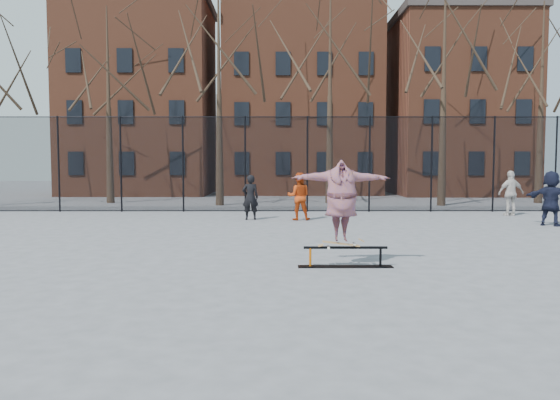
{
  "coord_description": "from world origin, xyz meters",
  "views": [
    {
      "loc": [
        0.03,
        -9.83,
        2.09
      ],
      "look_at": [
        0.04,
        1.5,
        1.3
      ],
      "focal_mm": 35.0,
      "sensor_mm": 36.0,
      "label": 1
    }
  ],
  "objects_px": {
    "bystander_navy": "(551,198)",
    "skate_rail": "(345,259)",
    "bystander_red": "(299,196)",
    "skateboard": "(341,244)",
    "skater": "(341,201)",
    "bystander_black": "(250,197)",
    "bystander_white": "(511,193)"
  },
  "relations": [
    {
      "from": "skater",
      "to": "bystander_black",
      "type": "distance_m",
      "value": 9.19
    },
    {
      "from": "skateboard",
      "to": "bystander_white",
      "type": "distance_m",
      "value": 12.99
    },
    {
      "from": "skate_rail",
      "to": "skateboard",
      "type": "height_order",
      "value": "skateboard"
    },
    {
      "from": "skate_rail",
      "to": "skater",
      "type": "height_order",
      "value": "skater"
    },
    {
      "from": "skateboard",
      "to": "bystander_red",
      "type": "relative_size",
      "value": 0.47
    },
    {
      "from": "skateboard",
      "to": "bystander_navy",
      "type": "height_order",
      "value": "bystander_navy"
    },
    {
      "from": "bystander_black",
      "to": "bystander_red",
      "type": "height_order",
      "value": "bystander_red"
    },
    {
      "from": "bystander_red",
      "to": "bystander_navy",
      "type": "height_order",
      "value": "bystander_navy"
    },
    {
      "from": "skater",
      "to": "bystander_red",
      "type": "bearing_deg",
      "value": 90.89
    },
    {
      "from": "skater",
      "to": "bystander_black",
      "type": "relative_size",
      "value": 1.22
    },
    {
      "from": "bystander_black",
      "to": "bystander_red",
      "type": "distance_m",
      "value": 1.75
    },
    {
      "from": "skate_rail",
      "to": "skateboard",
      "type": "distance_m",
      "value": 0.31
    },
    {
      "from": "skateboard",
      "to": "skater",
      "type": "distance_m",
      "value": 0.85
    },
    {
      "from": "skater",
      "to": "bystander_white",
      "type": "relative_size",
      "value": 1.13
    },
    {
      "from": "bystander_black",
      "to": "skater",
      "type": "bearing_deg",
      "value": 97.87
    },
    {
      "from": "bystander_red",
      "to": "bystander_white",
      "type": "distance_m",
      "value": 8.47
    },
    {
      "from": "skater",
      "to": "bystander_white",
      "type": "height_order",
      "value": "skater"
    },
    {
      "from": "bystander_navy",
      "to": "bystander_black",
      "type": "bearing_deg",
      "value": 32.84
    },
    {
      "from": "skate_rail",
      "to": "bystander_black",
      "type": "relative_size",
      "value": 1.16
    },
    {
      "from": "bystander_black",
      "to": "bystander_red",
      "type": "bearing_deg",
      "value": 170.02
    },
    {
      "from": "skateboard",
      "to": "bystander_black",
      "type": "height_order",
      "value": "bystander_black"
    },
    {
      "from": "bystander_black",
      "to": "bystander_white",
      "type": "distance_m",
      "value": 10.17
    },
    {
      "from": "bystander_red",
      "to": "skater",
      "type": "bearing_deg",
      "value": 95.4
    },
    {
      "from": "bystander_navy",
      "to": "bystander_white",
      "type": "bearing_deg",
      "value": -48.45
    },
    {
      "from": "skate_rail",
      "to": "bystander_navy",
      "type": "xyz_separation_m",
      "value": [
        7.58,
        7.03,
        0.74
      ]
    },
    {
      "from": "skateboard",
      "to": "bystander_black",
      "type": "distance_m",
      "value": 9.19
    },
    {
      "from": "skater",
      "to": "bystander_white",
      "type": "distance_m",
      "value": 12.99
    },
    {
      "from": "skater",
      "to": "bystander_white",
      "type": "xyz_separation_m",
      "value": [
        7.78,
        10.39,
        -0.44
      ]
    },
    {
      "from": "bystander_navy",
      "to": "skate_rail",
      "type": "bearing_deg",
      "value": 86.27
    },
    {
      "from": "skateboard",
      "to": "bystander_black",
      "type": "bearing_deg",
      "value": 104.37
    },
    {
      "from": "skate_rail",
      "to": "bystander_red",
      "type": "relative_size",
      "value": 1.11
    },
    {
      "from": "skateboard",
      "to": "skater",
      "type": "bearing_deg",
      "value": 0.0
    }
  ]
}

